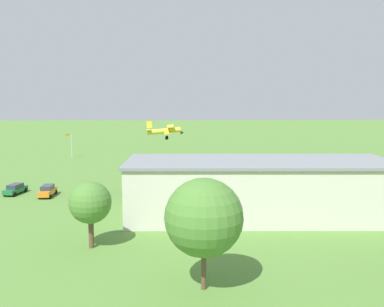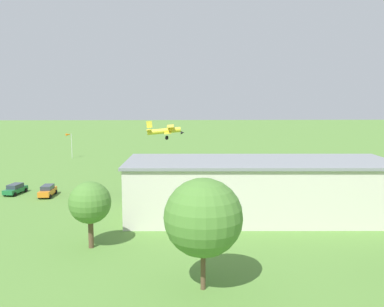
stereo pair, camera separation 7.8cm
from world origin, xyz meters
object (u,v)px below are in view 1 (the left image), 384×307
(hangar, at_px, (259,189))
(person_at_fence_line, at_px, (288,181))
(windsock, at_px, (69,136))
(person_near_hangar_door, at_px, (182,186))
(car_red, at_px, (92,191))
(car_green, at_px, (15,189))
(person_walking_on_apron, at_px, (129,192))
(person_beside_truck, at_px, (342,191))
(car_blue, at_px, (135,188))
(tree_near_perimeter_road, at_px, (90,203))
(truck_delivery_white, at_px, (335,180))
(biplane, at_px, (165,131))
(tree_at_field_edge, at_px, (204,218))
(person_by_parked_cars, at_px, (271,182))
(car_orange, at_px, (48,191))

(hangar, height_order, person_at_fence_line, hangar)
(windsock, bearing_deg, person_near_hangar_door, 126.52)
(car_red, bearing_deg, car_green, -8.76)
(person_walking_on_apron, bearing_deg, person_beside_truck, 178.65)
(car_blue, height_order, car_red, car_red)
(car_red, distance_m, tree_near_perimeter_road, 23.20)
(truck_delivery_white, bearing_deg, biplane, -27.32)
(car_green, bearing_deg, tree_near_perimeter_road, 124.71)
(truck_delivery_white, distance_m, tree_at_field_edge, 42.85)
(truck_delivery_white, height_order, person_by_parked_cars, truck_delivery_white)
(car_orange, distance_m, tree_at_field_edge, 39.36)
(car_blue, height_order, truck_delivery_white, truck_delivery_white)
(person_beside_truck, bearing_deg, hangar, 35.26)
(car_green, distance_m, person_walking_on_apron, 18.23)
(car_orange, bearing_deg, hangar, 158.11)
(car_blue, distance_m, tree_near_perimeter_road, 25.07)
(person_beside_truck, bearing_deg, car_blue, -6.83)
(car_red, relative_size, tree_at_field_edge, 0.48)
(biplane, xyz_separation_m, car_orange, (17.56, 17.80, -7.81))
(car_orange, relative_size, person_walking_on_apron, 2.90)
(biplane, distance_m, truck_delivery_white, 32.45)
(person_near_hangar_door, bearing_deg, truck_delivery_white, 179.17)
(hangar, xyz_separation_m, truck_delivery_white, (-15.49, -15.41, -1.99))
(biplane, distance_m, car_red, 22.41)
(biplane, xyz_separation_m, car_green, (23.09, 16.12, -7.87))
(car_red, distance_m, person_near_hangar_door, 14.37)
(car_green, xyz_separation_m, person_beside_truck, (-50.46, 3.43, 0.06))
(car_blue, bearing_deg, truck_delivery_white, -177.90)
(truck_delivery_white, relative_size, tree_near_perimeter_road, 1.05)
(car_green, distance_m, truck_delivery_white, 51.27)
(biplane, relative_size, person_beside_truck, 4.51)
(person_at_fence_line, relative_size, tree_near_perimeter_road, 0.25)
(tree_at_field_edge, bearing_deg, person_beside_truck, -126.88)
(person_by_parked_cars, xyz_separation_m, person_near_hangar_door, (15.14, 2.04, -0.02))
(car_red, xyz_separation_m, car_orange, (6.78, -0.21, 0.05))
(car_orange, distance_m, person_walking_on_apron, 12.53)
(person_near_hangar_door, distance_m, tree_at_field_edge, 36.24)
(tree_near_perimeter_road, bearing_deg, car_red, -78.57)
(car_red, relative_size, person_at_fence_line, 2.54)
(person_beside_truck, distance_m, windsock, 67.74)
(tree_near_perimeter_road, bearing_deg, car_green, -55.29)
(biplane, bearing_deg, car_orange, 45.40)
(person_near_hangar_door, height_order, person_walking_on_apron, person_walking_on_apron)
(person_near_hangar_door, bearing_deg, car_green, 4.25)
(car_orange, xyz_separation_m, person_walking_on_apron, (-12.49, 0.98, -0.08))
(person_by_parked_cars, distance_m, windsock, 56.00)
(person_walking_on_apron, bearing_deg, car_green, -8.41)
(person_at_fence_line, xyz_separation_m, tree_near_perimeter_road, (27.47, 28.88, 3.79))
(car_green, xyz_separation_m, person_walking_on_apron, (-18.03, 2.67, -0.02))
(person_at_fence_line, height_order, windsock, windsock)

